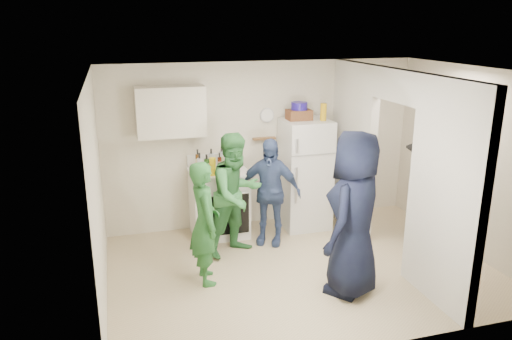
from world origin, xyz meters
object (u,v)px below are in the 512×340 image
at_px(wicker_basket, 299,115).
at_px(fridge, 305,174).
at_px(blue_bowl, 299,106).
at_px(person_green_left, 205,223).
at_px(yellow_cup_stack_top, 323,112).
at_px(person_nook, 424,189).
at_px(person_green_center, 236,195).
at_px(person_denim, 269,192).
at_px(person_navy, 354,214).
at_px(stove, 219,203).

bearing_deg(wicker_basket, fridge, -26.57).
xyz_separation_m(blue_bowl, person_green_left, (-1.68, -1.34, -1.11)).
distance_m(yellow_cup_stack_top, person_green_left, 2.54).
xyz_separation_m(fridge, person_nook, (1.40, -1.00, -0.04)).
height_order(fridge, person_green_center, person_green_center).
relative_size(wicker_basket, person_denim, 0.23).
height_order(blue_bowl, person_navy, person_navy).
distance_m(wicker_basket, blue_bowl, 0.13).
height_order(blue_bowl, yellow_cup_stack_top, blue_bowl).
bearing_deg(person_green_center, wicker_basket, 6.27).
distance_m(stove, fridge, 1.37).
xyz_separation_m(person_navy, person_nook, (1.60, 1.00, -0.17)).
relative_size(stove, fridge, 0.60).
bearing_deg(person_green_center, fridge, 2.35).
distance_m(fridge, person_denim, 0.84).
distance_m(wicker_basket, person_navy, 2.19).
xyz_separation_m(wicker_basket, person_green_center, (-1.13, -0.69, -0.90)).
distance_m(fridge, wicker_basket, 0.91).
relative_size(wicker_basket, person_green_center, 0.21).
height_order(blue_bowl, person_denim, blue_bowl).
xyz_separation_m(wicker_basket, person_nook, (1.50, -1.05, -0.94)).
distance_m(person_navy, person_nook, 1.89).
bearing_deg(person_denim, yellow_cup_stack_top, 50.25).
height_order(stove, person_green_center, person_green_center).
xyz_separation_m(wicker_basket, person_green_left, (-1.68, -1.34, -0.98)).
bearing_deg(person_navy, blue_bowl, -134.07).
height_order(yellow_cup_stack_top, person_nook, yellow_cup_stack_top).
relative_size(wicker_basket, yellow_cup_stack_top, 1.40).
relative_size(yellow_cup_stack_top, person_denim, 0.16).
bearing_deg(person_green_left, person_denim, -53.60).
xyz_separation_m(blue_bowl, person_navy, (-0.09, -2.05, -0.90)).
xyz_separation_m(stove, person_nook, (2.74, -1.03, 0.29)).
height_order(person_green_center, person_denim, person_green_center).
distance_m(yellow_cup_stack_top, person_navy, 2.11).
relative_size(blue_bowl, person_nook, 0.15).
bearing_deg(stove, person_denim, -37.73).
bearing_deg(stove, wicker_basket, 0.93).
bearing_deg(person_nook, person_green_center, -65.26).
bearing_deg(person_nook, stove, -78.13).
distance_m(wicker_basket, person_nook, 2.06).
bearing_deg(person_green_left, person_nook, -86.67).
relative_size(blue_bowl, person_denim, 0.16).
bearing_deg(fridge, person_navy, -95.51).
bearing_deg(person_green_left, fridge, -55.87).
bearing_deg(person_nook, person_denim, -72.09).
distance_m(wicker_basket, person_green_center, 1.60).
relative_size(fridge, person_green_center, 0.99).
distance_m(person_green_left, person_nook, 3.19).
bearing_deg(person_navy, wicker_basket, -134.07).
bearing_deg(person_nook, blue_bowl, -92.42).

